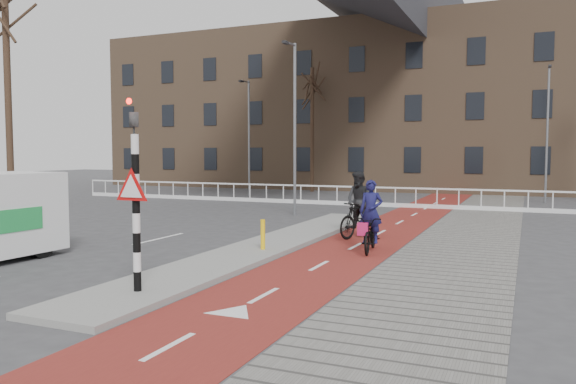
% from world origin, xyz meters
% --- Properties ---
extents(ground, '(120.00, 120.00, 0.00)m').
position_xyz_m(ground, '(0.00, 0.00, 0.00)').
color(ground, '#38383A').
rests_on(ground, ground).
extents(bike_lane, '(2.50, 60.00, 0.01)m').
position_xyz_m(bike_lane, '(1.50, 10.00, 0.01)').
color(bike_lane, maroon).
rests_on(bike_lane, ground).
extents(sidewalk, '(3.00, 60.00, 0.01)m').
position_xyz_m(sidewalk, '(4.30, 10.00, 0.01)').
color(sidewalk, slate).
rests_on(sidewalk, ground).
extents(curb_island, '(1.80, 16.00, 0.12)m').
position_xyz_m(curb_island, '(-0.70, 4.00, 0.06)').
color(curb_island, gray).
rests_on(curb_island, ground).
extents(traffic_signal, '(0.80, 0.80, 3.68)m').
position_xyz_m(traffic_signal, '(-0.60, -2.02, 1.99)').
color(traffic_signal, black).
rests_on(traffic_signal, curb_island).
extents(bollard, '(0.12, 0.12, 0.79)m').
position_xyz_m(bollard, '(-0.42, 2.93, 0.52)').
color(bollard, yellow).
rests_on(bollard, curb_island).
extents(cyclist_near, '(0.88, 1.92, 1.93)m').
position_xyz_m(cyclist_near, '(2.13, 4.30, 0.66)').
color(cyclist_near, black).
rests_on(cyclist_near, bike_lane).
extents(cyclist_far, '(1.19, 2.02, 2.08)m').
position_xyz_m(cyclist_far, '(1.14, 6.62, 0.87)').
color(cyclist_far, black).
rests_on(cyclist_far, bike_lane).
extents(railing, '(28.00, 0.10, 0.99)m').
position_xyz_m(railing, '(-5.00, 17.00, 0.31)').
color(railing, silver).
rests_on(railing, ground).
extents(townhouse_row, '(46.00, 10.00, 15.90)m').
position_xyz_m(townhouse_row, '(-3.00, 32.00, 7.81)').
color(townhouse_row, '#7F6047').
rests_on(townhouse_row, ground).
extents(tree_left, '(0.25, 0.25, 9.22)m').
position_xyz_m(tree_left, '(-11.65, 4.74, 4.61)').
color(tree_left, '#312015').
rests_on(tree_left, ground).
extents(tree_mid, '(0.27, 0.27, 8.46)m').
position_xyz_m(tree_mid, '(-7.72, 25.85, 4.23)').
color(tree_mid, '#312015').
rests_on(tree_mid, ground).
extents(streetlight_near, '(0.12, 0.12, 7.24)m').
position_xyz_m(streetlight_near, '(-3.16, 11.75, 3.62)').
color(streetlight_near, slate).
rests_on(streetlight_near, ground).
extents(streetlight_left, '(0.12, 0.12, 7.09)m').
position_xyz_m(streetlight_left, '(-10.00, 20.83, 3.55)').
color(streetlight_left, slate).
rests_on(streetlight_left, ground).
extents(streetlight_right, '(0.12, 0.12, 7.22)m').
position_xyz_m(streetlight_right, '(6.83, 22.55, 3.61)').
color(streetlight_right, slate).
rests_on(streetlight_right, ground).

